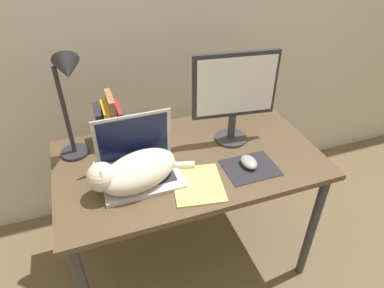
% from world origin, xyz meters
% --- Properties ---
extents(wall_back, '(8.00, 0.05, 2.60)m').
position_xyz_m(wall_back, '(0.00, 1.00, 1.30)').
color(wall_back, beige).
rests_on(wall_back, ground_plane).
extents(desk, '(1.22, 0.70, 0.75)m').
position_xyz_m(desk, '(0.00, 0.35, 0.66)').
color(desk, brown).
rests_on(desk, ground_plane).
extents(laptop, '(0.33, 0.25, 0.27)m').
position_xyz_m(laptop, '(-0.24, 0.31, 0.80)').
color(laptop, '#B7B7BC').
rests_on(laptop, desk).
extents(cat, '(0.47, 0.29, 0.16)m').
position_xyz_m(cat, '(-0.27, 0.24, 0.82)').
color(cat, beige).
rests_on(cat, desk).
extents(external_monitor, '(0.39, 0.16, 0.45)m').
position_xyz_m(external_monitor, '(0.25, 0.42, 1.01)').
color(external_monitor, '#333338').
rests_on(external_monitor, desk).
extents(mousepad, '(0.24, 0.19, 0.00)m').
position_xyz_m(mousepad, '(0.23, 0.18, 0.75)').
color(mousepad, '#232328').
rests_on(mousepad, desk).
extents(computer_mouse, '(0.07, 0.10, 0.04)m').
position_xyz_m(computer_mouse, '(0.23, 0.20, 0.77)').
color(computer_mouse, '#99999E').
rests_on(computer_mouse, mousepad).
extents(book_row, '(0.12, 0.16, 0.25)m').
position_xyz_m(book_row, '(-0.31, 0.60, 0.85)').
color(book_row, '#232328').
rests_on(book_row, desk).
extents(desk_lamp, '(0.17, 0.17, 0.51)m').
position_xyz_m(desk_lamp, '(-0.46, 0.53, 1.09)').
color(desk_lamp, '#28282D').
rests_on(desk_lamp, desk).
extents(notepad, '(0.24, 0.27, 0.01)m').
position_xyz_m(notepad, '(-0.03, 0.16, 0.75)').
color(notepad, '#E5DB6B').
rests_on(notepad, desk).
extents(webcam, '(0.05, 0.05, 0.07)m').
position_xyz_m(webcam, '(-0.11, 0.62, 0.79)').
color(webcam, '#232328').
rests_on(webcam, desk).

